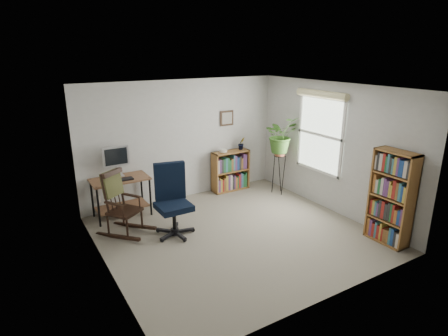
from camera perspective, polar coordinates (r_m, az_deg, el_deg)
floor at (r=6.34m, az=1.90°, el=-10.04°), size 4.20×4.00×0.00m
ceiling at (r=5.64m, az=2.14°, el=12.11°), size 4.20×4.00×0.00m
wall_back at (r=7.57m, az=-6.28°, el=4.21°), size 4.20×0.00×2.40m
wall_front at (r=4.44m, az=16.28°, el=-6.16°), size 4.20×0.00×2.40m
wall_left at (r=5.10m, az=-18.20°, el=-3.23°), size 0.00×4.00×2.40m
wall_right at (r=7.20m, az=16.18°, el=2.92°), size 0.00×4.00×2.40m
window at (r=7.33m, az=14.40°, el=4.92°), size 0.12×1.20×1.50m
desk at (r=7.10m, az=-15.36°, el=-4.33°), size 1.01×0.56×0.73m
monitor at (r=7.02m, az=-16.10°, el=0.94°), size 0.46×0.16×0.56m
keyboard at (r=6.86m, az=-15.33°, el=-1.73°), size 0.40×0.15×0.02m
office_chair at (r=6.12m, az=-7.70°, el=-5.01°), size 0.78×0.78×1.21m
rocking_chair at (r=6.35m, az=-15.00°, el=-5.16°), size 0.99×1.10×1.09m
low_bookshelf at (r=8.10m, az=1.00°, el=-0.41°), size 0.83×0.28×0.87m
tall_bookshelf at (r=6.35m, az=24.16°, el=-4.17°), size 0.28×0.66×1.50m
plant_stand at (r=7.99m, az=8.36°, el=-0.49°), size 0.32×0.32×0.97m
spider_plant at (r=7.72m, az=8.74°, el=7.62°), size 1.69×1.88×1.47m
potted_plant_small at (r=8.11m, az=2.66°, el=3.22°), size 0.13×0.24×0.11m
framed_picture at (r=7.95m, az=0.46°, el=7.60°), size 0.32×0.04×0.32m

